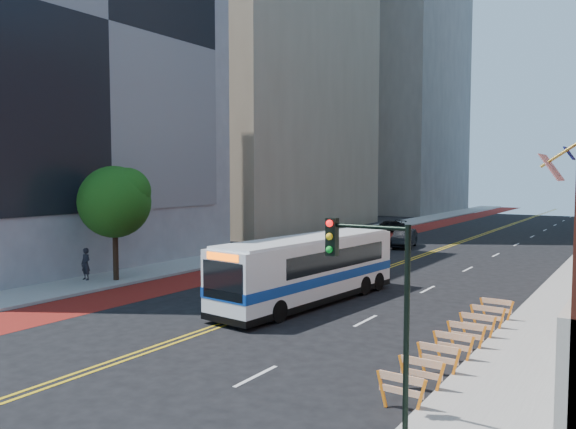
{
  "coord_description": "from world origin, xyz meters",
  "views": [
    {
      "loc": [
        15.02,
        -15.86,
        6.29
      ],
      "look_at": [
        -0.51,
        8.0,
        4.3
      ],
      "focal_mm": 35.0,
      "sensor_mm": 36.0,
      "label": 1
    }
  ],
  "objects_px": {
    "car_b": "(404,238)",
    "car_c": "(388,227)",
    "car_a": "(361,242)",
    "street_tree": "(116,199)",
    "traffic_signal": "(372,282)",
    "transit_bus": "(310,268)",
    "pedestrian": "(86,264)"
  },
  "relations": [
    {
      "from": "street_tree",
      "to": "transit_bus",
      "type": "distance_m",
      "value": 12.74
    },
    {
      "from": "street_tree",
      "to": "pedestrian",
      "type": "bearing_deg",
      "value": -146.5
    },
    {
      "from": "car_b",
      "to": "traffic_signal",
      "type": "bearing_deg",
      "value": -82.65
    },
    {
      "from": "car_b",
      "to": "car_c",
      "type": "distance_m",
      "value": 12.75
    },
    {
      "from": "transit_bus",
      "to": "car_b",
      "type": "relative_size",
      "value": 2.51
    },
    {
      "from": "street_tree",
      "to": "car_a",
      "type": "height_order",
      "value": "street_tree"
    },
    {
      "from": "street_tree",
      "to": "car_a",
      "type": "xyz_separation_m",
      "value": [
        6.11,
        20.24,
        -4.15
      ]
    },
    {
      "from": "car_a",
      "to": "pedestrian",
      "type": "distance_m",
      "value": 22.6
    },
    {
      "from": "transit_bus",
      "to": "pedestrian",
      "type": "xyz_separation_m",
      "value": [
        -13.75,
        -2.71,
        -0.62
      ]
    },
    {
      "from": "car_c",
      "to": "pedestrian",
      "type": "bearing_deg",
      "value": -75.65
    },
    {
      "from": "traffic_signal",
      "to": "pedestrian",
      "type": "xyz_separation_m",
      "value": [
        -22.19,
        8.54,
        -2.63
      ]
    },
    {
      "from": "transit_bus",
      "to": "car_b",
      "type": "distance_m",
      "value": 23.25
    },
    {
      "from": "street_tree",
      "to": "car_b",
      "type": "height_order",
      "value": "street_tree"
    },
    {
      "from": "transit_bus",
      "to": "car_a",
      "type": "height_order",
      "value": "transit_bus"
    },
    {
      "from": "pedestrian",
      "to": "transit_bus",
      "type": "bearing_deg",
      "value": 12.63
    },
    {
      "from": "pedestrian",
      "to": "traffic_signal",
      "type": "bearing_deg",
      "value": -19.55
    },
    {
      "from": "street_tree",
      "to": "car_c",
      "type": "height_order",
      "value": "street_tree"
    },
    {
      "from": "car_a",
      "to": "car_c",
      "type": "bearing_deg",
      "value": 87.17
    },
    {
      "from": "car_b",
      "to": "transit_bus",
      "type": "bearing_deg",
      "value": -92.72
    },
    {
      "from": "street_tree",
      "to": "car_b",
      "type": "distance_m",
      "value": 26.22
    },
    {
      "from": "car_a",
      "to": "car_b",
      "type": "height_order",
      "value": "car_b"
    },
    {
      "from": "car_a",
      "to": "pedestrian",
      "type": "bearing_deg",
      "value": -127.7
    },
    {
      "from": "street_tree",
      "to": "car_c",
      "type": "xyz_separation_m",
      "value": [
        1.94,
        35.7,
        -4.27
      ]
    },
    {
      "from": "transit_bus",
      "to": "pedestrian",
      "type": "distance_m",
      "value": 14.03
    },
    {
      "from": "transit_bus",
      "to": "car_a",
      "type": "bearing_deg",
      "value": 113.57
    },
    {
      "from": "car_a",
      "to": "car_b",
      "type": "relative_size",
      "value": 0.93
    },
    {
      "from": "traffic_signal",
      "to": "transit_bus",
      "type": "relative_size",
      "value": 0.42
    },
    {
      "from": "street_tree",
      "to": "traffic_signal",
      "type": "xyz_separation_m",
      "value": [
        20.66,
        -9.55,
        -1.19
      ]
    },
    {
      "from": "street_tree",
      "to": "pedestrian",
      "type": "relative_size",
      "value": 3.56
    },
    {
      "from": "traffic_signal",
      "to": "car_b",
      "type": "height_order",
      "value": "traffic_signal"
    },
    {
      "from": "car_c",
      "to": "car_b",
      "type": "bearing_deg",
      "value": -41.03
    },
    {
      "from": "transit_bus",
      "to": "street_tree",
      "type": "bearing_deg",
      "value": -166.76
    }
  ]
}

